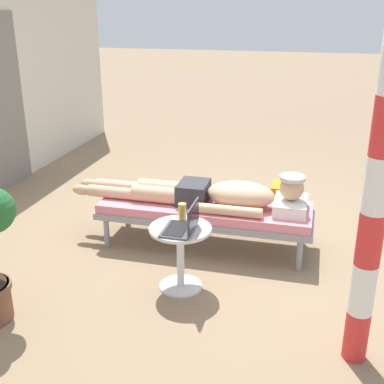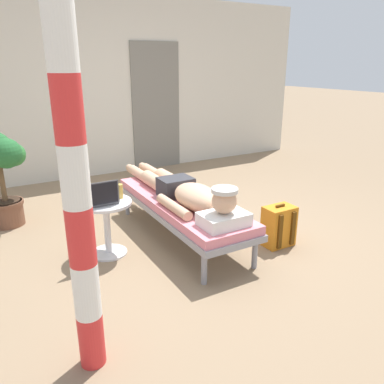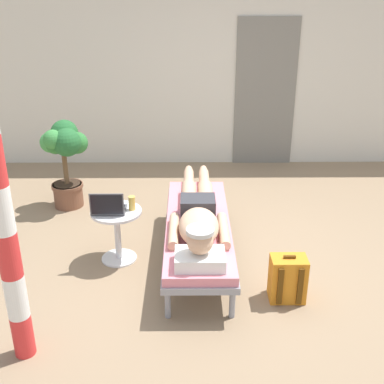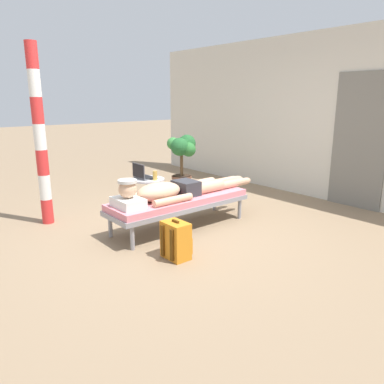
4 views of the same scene
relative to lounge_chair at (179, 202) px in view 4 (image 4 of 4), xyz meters
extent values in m
plane|color=#8C7256|center=(0.19, -0.09, -0.35)|extent=(40.00, 40.00, 0.00)
cube|color=beige|center=(0.00, 2.80, 1.00)|extent=(7.60, 0.20, 2.70)
cube|color=slate|center=(0.98, 2.69, 0.67)|extent=(0.84, 0.03, 2.04)
cylinder|color=gray|center=(-0.26, 0.87, -0.21)|extent=(0.05, 0.05, 0.28)
cylinder|color=gray|center=(0.26, 0.87, -0.21)|extent=(0.05, 0.05, 0.28)
cylinder|color=gray|center=(-0.26, -0.87, -0.21)|extent=(0.05, 0.05, 0.28)
cylinder|color=gray|center=(0.26, -0.87, -0.21)|extent=(0.05, 0.05, 0.28)
cube|color=gray|center=(0.00, 0.00, -0.04)|extent=(0.62, 1.94, 0.06)
cube|color=pink|center=(0.00, 0.00, 0.03)|extent=(0.59, 1.90, 0.08)
cube|color=white|center=(0.00, -0.76, 0.13)|extent=(0.40, 0.28, 0.11)
sphere|color=#D8A884|center=(0.00, -0.76, 0.29)|extent=(0.21, 0.21, 0.21)
cylinder|color=silver|center=(0.00, -0.76, 0.38)|extent=(0.22, 0.22, 0.03)
ellipsoid|color=#D8A884|center=(0.00, -0.32, 0.19)|extent=(0.35, 0.60, 0.23)
cylinder|color=#D8A884|center=(-0.22, -0.27, 0.12)|extent=(0.09, 0.55, 0.09)
cylinder|color=#D8A884|center=(0.22, -0.27, 0.12)|extent=(0.09, 0.55, 0.09)
cube|color=#333338|center=(0.00, 0.11, 0.17)|extent=(0.33, 0.26, 0.19)
cylinder|color=#D8A884|center=(-0.09, 0.45, 0.15)|extent=(0.15, 0.42, 0.15)
cylinder|color=#D8A884|center=(-0.09, 0.88, 0.13)|extent=(0.11, 0.44, 0.11)
ellipsoid|color=#D8A884|center=(-0.09, 1.17, 0.12)|extent=(0.09, 0.20, 0.10)
cylinder|color=#D8A884|center=(0.09, 0.45, 0.15)|extent=(0.15, 0.42, 0.15)
cylinder|color=#D8A884|center=(0.09, 0.88, 0.13)|extent=(0.11, 0.44, 0.11)
ellipsoid|color=#D8A884|center=(0.09, 1.17, 0.12)|extent=(0.09, 0.20, 0.10)
cylinder|color=silver|center=(-0.77, 0.02, -0.34)|extent=(0.34, 0.34, 0.02)
cylinder|color=silver|center=(-0.77, 0.02, -0.09)|extent=(0.06, 0.06, 0.48)
cylinder|color=silver|center=(-0.77, 0.02, 0.17)|extent=(0.48, 0.48, 0.02)
cube|color=#4C4C51|center=(-0.83, 0.02, 0.19)|extent=(0.31, 0.22, 0.02)
cube|color=black|center=(-0.83, 0.03, 0.20)|extent=(0.27, 0.15, 0.00)
cube|color=#4C4C51|center=(-0.83, -0.10, 0.30)|extent=(0.31, 0.01, 0.21)
cube|color=black|center=(-0.83, -0.10, 0.30)|extent=(0.29, 0.00, 0.19)
cylinder|color=gold|center=(-0.62, 0.04, 0.24)|extent=(0.06, 0.06, 0.13)
cube|color=orange|center=(0.74, -0.63, -0.15)|extent=(0.30, 0.20, 0.40)
cube|color=orange|center=(0.74, -0.51, -0.22)|extent=(0.22, 0.04, 0.18)
cube|color=#56330C|center=(0.66, -0.74, -0.15)|extent=(0.04, 0.02, 0.34)
cube|color=#56330C|center=(0.83, -0.74, -0.15)|extent=(0.04, 0.02, 0.34)
cube|color=#56330C|center=(0.74, -0.63, 0.07)|extent=(0.10, 0.02, 0.02)
cylinder|color=brown|center=(-1.52, 1.24, -0.21)|extent=(0.34, 0.34, 0.28)
cylinder|color=brown|center=(-1.52, 1.24, -0.09)|extent=(0.37, 0.37, 0.04)
cylinder|color=#332319|center=(-1.52, 1.24, -0.06)|extent=(0.31, 0.31, 0.01)
cylinder|color=brown|center=(-1.52, 1.24, 0.17)|extent=(0.06, 0.06, 0.47)
sphere|color=#2D7233|center=(-1.37, 1.28, 0.43)|extent=(0.25, 0.25, 0.25)
sphere|color=#23602D|center=(-1.49, 1.32, 0.52)|extent=(0.24, 0.24, 0.24)
sphere|color=#23602D|center=(-1.52, 1.36, 0.51)|extent=(0.32, 0.32, 0.32)
sphere|color=#429347|center=(-1.68, 1.31, 0.43)|extent=(0.24, 0.24, 0.24)
sphere|color=#2D7233|center=(-1.59, 1.20, 0.43)|extent=(0.22, 0.22, 0.22)
sphere|color=#38843D|center=(-1.59, 1.10, 0.53)|extent=(0.22, 0.22, 0.22)
sphere|color=#23602D|center=(-1.45, 1.14, 0.48)|extent=(0.32, 0.32, 0.32)
cylinder|color=red|center=(-1.29, -1.28, -0.18)|extent=(0.15, 0.15, 0.33)
cylinder|color=white|center=(-1.29, -1.28, 0.16)|extent=(0.15, 0.15, 0.33)
cylinder|color=red|center=(-1.29, -1.28, 0.49)|extent=(0.15, 0.15, 0.33)
cylinder|color=white|center=(-1.29, -1.28, 0.82)|extent=(0.15, 0.15, 0.33)
cylinder|color=red|center=(-1.29, -1.28, 1.16)|extent=(0.15, 0.15, 0.33)
cylinder|color=white|center=(-1.29, -1.28, 1.49)|extent=(0.15, 0.15, 0.33)
cylinder|color=red|center=(-1.29, -1.28, 1.83)|extent=(0.15, 0.15, 0.33)
camera|label=1|loc=(-4.05, -0.92, 1.77)|focal=46.22mm
camera|label=2|loc=(-1.69, -3.18, 1.37)|focal=35.67mm
camera|label=3|loc=(-0.09, -4.10, 2.20)|focal=45.95mm
camera|label=4|loc=(3.66, -2.84, 1.32)|focal=34.61mm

